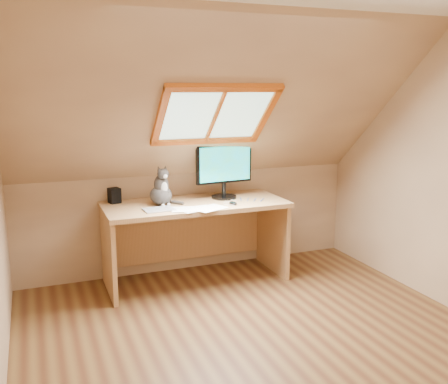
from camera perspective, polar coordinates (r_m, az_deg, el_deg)
name	(u,v)px	position (r m, az deg, el deg)	size (l,w,h in m)	color
ground	(265,345)	(3.83, 4.71, -17.04)	(3.50, 3.50, 0.00)	brown
room_shell	(275,153)	(3.30, 5.84, 4.49)	(3.52, 3.52, 2.41)	tan
desk	(193,224)	(4.86, -3.56, -3.69)	(1.72, 0.75, 0.78)	tan
monitor	(224,167)	(4.84, 0.02, 2.83)	(0.58, 0.24, 0.53)	black
cat	(161,191)	(4.64, -7.19, 0.17)	(0.25, 0.28, 0.38)	#453F3D
desk_speaker	(114,196)	(4.79, -12.42, -0.40)	(0.10, 0.10, 0.14)	black
graphics_tablet	(159,210)	(4.46, -7.45, -2.00)	(0.27, 0.19, 0.01)	#B2B2B7
mouse	(233,203)	(4.63, 1.04, -1.28)	(0.05, 0.09, 0.03)	black
papers	(199,209)	(4.48, -2.88, -1.90)	(0.35, 0.30, 0.01)	white
cables	(243,201)	(4.78, 2.21, -1.00)	(0.51, 0.26, 0.01)	silver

